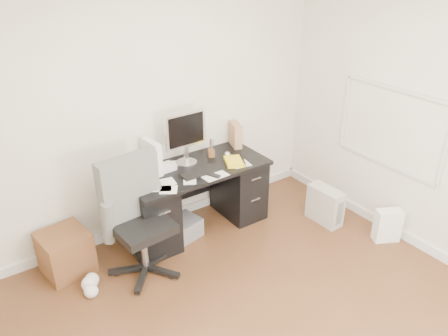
# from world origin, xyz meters

# --- Properties ---
(ground) EXTENTS (4.00, 4.00, 0.00)m
(ground) POSITION_xyz_m (0.00, 0.00, 0.00)
(ground) COLOR #4D3018
(ground) RESTS_ON ground
(room_shell) EXTENTS (4.02, 4.02, 2.71)m
(room_shell) POSITION_xyz_m (0.03, 0.03, 1.66)
(room_shell) COLOR beige
(room_shell) RESTS_ON ground
(desk) EXTENTS (1.50, 0.70, 0.75)m
(desk) POSITION_xyz_m (0.30, 1.65, 0.40)
(desk) COLOR black
(desk) RESTS_ON ground
(loose_papers) EXTENTS (1.10, 0.60, 0.00)m
(loose_papers) POSITION_xyz_m (0.10, 1.60, 0.75)
(loose_papers) COLOR silver
(loose_papers) RESTS_ON desk
(lcd_monitor) EXTENTS (0.47, 0.28, 0.58)m
(lcd_monitor) POSITION_xyz_m (0.26, 1.78, 1.04)
(lcd_monitor) COLOR silver
(lcd_monitor) RESTS_ON desk
(keyboard) EXTENTS (0.43, 0.16, 0.02)m
(keyboard) POSITION_xyz_m (0.26, 1.50, 0.76)
(keyboard) COLOR black
(keyboard) RESTS_ON desk
(computer_mouse) EXTENTS (0.09, 0.09, 0.07)m
(computer_mouse) POSITION_xyz_m (0.69, 1.65, 0.78)
(computer_mouse) COLOR silver
(computer_mouse) RESTS_ON desk
(travel_mug) EXTENTS (0.10, 0.10, 0.20)m
(travel_mug) POSITION_xyz_m (-0.39, 1.58, 0.85)
(travel_mug) COLOR navy
(travel_mug) RESTS_ON desk
(white_binder) EXTENTS (0.16, 0.31, 0.34)m
(white_binder) POSITION_xyz_m (-0.12, 1.80, 0.92)
(white_binder) COLOR silver
(white_binder) RESTS_ON desk
(magazine_file) EXTENTS (0.18, 0.26, 0.27)m
(magazine_file) POSITION_xyz_m (0.95, 1.86, 0.89)
(magazine_file) COLOR #A97E52
(magazine_file) RESTS_ON desk
(pen_cup) EXTENTS (0.11, 0.11, 0.20)m
(pen_cup) POSITION_xyz_m (0.57, 1.77, 0.85)
(pen_cup) COLOR brown
(pen_cup) RESTS_ON desk
(yellow_book) EXTENTS (0.27, 0.29, 0.04)m
(yellow_book) POSITION_xyz_m (0.67, 1.50, 0.77)
(yellow_book) COLOR yellow
(yellow_book) RESTS_ON desk
(paper_remote) EXTENTS (0.27, 0.22, 0.02)m
(paper_remote) POSITION_xyz_m (0.35, 1.39, 0.76)
(paper_remote) COLOR silver
(paper_remote) RESTS_ON desk
(office_chair) EXTENTS (0.70, 0.70, 1.14)m
(office_chair) POSITION_xyz_m (-0.49, 1.31, 0.57)
(office_chair) COLOR #575A57
(office_chair) RESTS_ON ground
(pc_tower) EXTENTS (0.20, 0.42, 0.41)m
(pc_tower) POSITION_xyz_m (1.54, 0.95, 0.21)
(pc_tower) COLOR #A7A197
(pc_tower) RESTS_ON ground
(shopping_bag) EXTENTS (0.32, 0.29, 0.36)m
(shopping_bag) POSITION_xyz_m (1.82, 0.32, 0.18)
(shopping_bag) COLOR white
(shopping_bag) RESTS_ON ground
(wicker_basket) EXTENTS (0.47, 0.47, 0.42)m
(wicker_basket) POSITION_xyz_m (-1.11, 1.74, 0.21)
(wicker_basket) COLOR #492916
(wicker_basket) RESTS_ON ground
(desk_printer) EXTENTS (0.41, 0.36, 0.21)m
(desk_printer) POSITION_xyz_m (0.07, 1.59, 0.10)
(desk_printer) COLOR slate
(desk_printer) RESTS_ON ground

